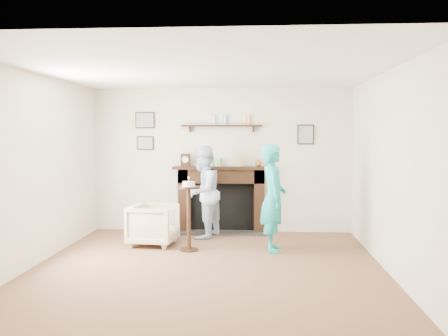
{
  "coord_description": "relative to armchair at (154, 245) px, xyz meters",
  "views": [
    {
      "loc": [
        0.65,
        -6.18,
        1.72
      ],
      "look_at": [
        0.15,
        0.9,
        1.23
      ],
      "focal_mm": 40.0,
      "sensor_mm": 36.0,
      "label": 1
    }
  ],
  "objects": [
    {
      "name": "ground",
      "position": [
        0.96,
        -1.31,
        0.0
      ],
      "size": [
        5.0,
        5.0,
        0.0
      ],
      "primitive_type": "plane",
      "color": "brown",
      "rests_on": "ground"
    },
    {
      "name": "woman",
      "position": [
        1.82,
        -0.25,
        0.0
      ],
      "size": [
        0.4,
        0.59,
        1.56
      ],
      "primitive_type": "imported",
      "rotation": [
        0.0,
        0.0,
        1.62
      ],
      "color": "#21B7BC",
      "rests_on": "ground"
    },
    {
      "name": "armchair",
      "position": [
        0.0,
        0.0,
        0.0
      ],
      "size": [
        0.76,
        0.74,
        0.63
      ],
      "primitive_type": "imported",
      "rotation": [
        0.0,
        0.0,
        1.47
      ],
      "color": "#C3B491",
      "rests_on": "ground"
    },
    {
      "name": "man",
      "position": [
        0.69,
        0.59,
        0.0
      ],
      "size": [
        0.8,
        0.89,
        1.52
      ],
      "primitive_type": "imported",
      "rotation": [
        0.0,
        0.0,
        -1.94
      ],
      "color": "#B1BBDD",
      "rests_on": "ground"
    },
    {
      "name": "room_shell",
      "position": [
        0.96,
        -0.62,
        1.62
      ],
      "size": [
        4.54,
        5.02,
        2.52
      ],
      "color": "beige",
      "rests_on": "ground"
    },
    {
      "name": "pedestal_table",
      "position": [
        0.59,
        -0.32,
        0.67
      ],
      "size": [
        0.34,
        0.34,
        1.09
      ],
      "color": "black",
      "rests_on": "ground"
    }
  ]
}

